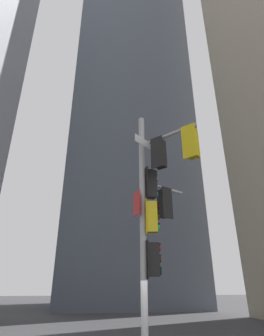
% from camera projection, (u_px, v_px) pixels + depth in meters
% --- Properties ---
extents(building_mid_block, '(15.56, 15.56, 50.13)m').
position_uv_depth(building_mid_block, '(128.00, 125.00, 41.40)').
color(building_mid_block, '#4C5460').
rests_on(building_mid_block, ground).
extents(signal_pole_assembly, '(2.14, 2.87, 8.26)m').
position_uv_depth(signal_pole_assembly, '(156.00, 203.00, 8.88)').
color(signal_pole_assembly, '#B2B2B5').
rests_on(signal_pole_assembly, ground).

